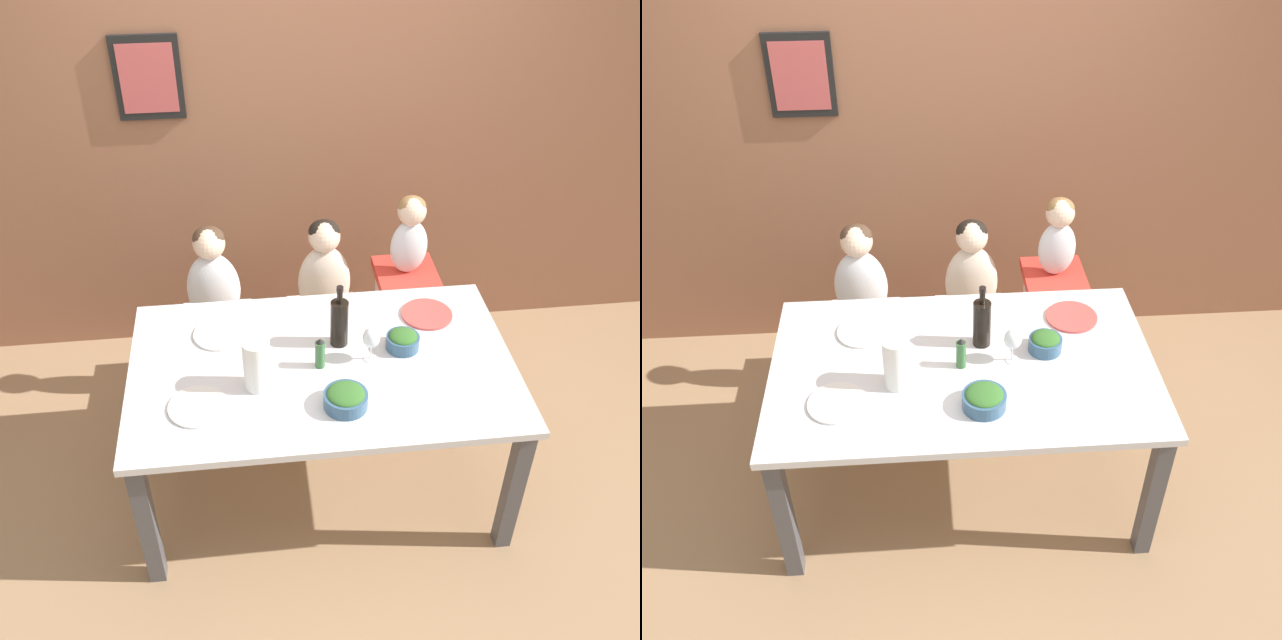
{
  "view_description": "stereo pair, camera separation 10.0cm",
  "coord_description": "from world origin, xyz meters",
  "views": [
    {
      "loc": [
        -0.28,
        -2.32,
        2.81
      ],
      "look_at": [
        0.0,
        0.08,
        0.95
      ],
      "focal_mm": 40.0,
      "sensor_mm": 36.0,
      "label": 1
    },
    {
      "loc": [
        -0.18,
        -2.33,
        2.81
      ],
      "look_at": [
        0.0,
        0.08,
        0.95
      ],
      "focal_mm": 40.0,
      "sensor_mm": 36.0,
      "label": 2
    }
  ],
  "objects": [
    {
      "name": "chair_far_left",
      "position": [
        -0.48,
        0.73,
        0.39
      ],
      "size": [
        0.38,
        0.4,
        0.47
      ],
      "color": "silver",
      "rests_on": "ground_plane"
    },
    {
      "name": "salad_bowl_large",
      "position": [
        0.06,
        -0.27,
        0.81
      ],
      "size": [
        0.18,
        0.18,
        0.09
      ],
      "color": "#335675",
      "rests_on": "dining_table"
    },
    {
      "name": "wine_glass_near",
      "position": [
        0.21,
        0.01,
        0.88
      ],
      "size": [
        0.08,
        0.08,
        0.17
      ],
      "color": "white",
      "rests_on": "dining_table"
    },
    {
      "name": "wall_back",
      "position": [
        -0.0,
        1.28,
        1.35
      ],
      "size": [
        10.0,
        0.09,
        2.7
      ],
      "color": "#8E5B42",
      "rests_on": "ground_plane"
    },
    {
      "name": "person_baby_right",
      "position": [
        0.53,
        0.73,
        0.97
      ],
      "size": [
        0.19,
        0.15,
        0.43
      ],
      "color": "silver",
      "rests_on": "chair_right_highchair"
    },
    {
      "name": "dinner_plate_back_left",
      "position": [
        -0.44,
        0.25,
        0.77
      ],
      "size": [
        0.24,
        0.24,
        0.01
      ],
      "color": "silver",
      "rests_on": "dining_table"
    },
    {
      "name": "dinner_plate_front_left",
      "position": [
        -0.53,
        -0.21,
        0.77
      ],
      "size": [
        0.24,
        0.24,
        0.01
      ],
      "color": "silver",
      "rests_on": "dining_table"
    },
    {
      "name": "condiment_bottle_hot_sauce",
      "position": [
        -0.01,
        -0.01,
        0.84
      ],
      "size": [
        0.04,
        0.04,
        0.15
      ],
      "color": "#336633",
      "rests_on": "dining_table"
    },
    {
      "name": "chair_far_center",
      "position": [
        0.1,
        0.73,
        0.39
      ],
      "size": [
        0.38,
        0.4,
        0.47
      ],
      "color": "silver",
      "rests_on": "ground_plane"
    },
    {
      "name": "paper_towel_roll",
      "position": [
        -0.28,
        -0.11,
        0.89
      ],
      "size": [
        0.11,
        0.11,
        0.24
      ],
      "color": "white",
      "rests_on": "dining_table"
    },
    {
      "name": "wine_bottle",
      "position": [
        0.09,
        0.13,
        0.89
      ],
      "size": [
        0.08,
        0.08,
        0.31
      ],
      "color": "black",
      "rests_on": "dining_table"
    },
    {
      "name": "person_child_left",
      "position": [
        -0.48,
        0.73,
        0.76
      ],
      "size": [
        0.27,
        0.17,
        0.58
      ],
      "color": "silver",
      "rests_on": "chair_far_left"
    },
    {
      "name": "chair_right_highchair",
      "position": [
        0.53,
        0.73,
        0.56
      ],
      "size": [
        0.32,
        0.34,
        0.72
      ],
      "color": "silver",
      "rests_on": "ground_plane"
    },
    {
      "name": "dinner_plate_back_right",
      "position": [
        0.53,
        0.29,
        0.77
      ],
      "size": [
        0.24,
        0.24,
        0.01
      ],
      "color": "#D14C47",
      "rests_on": "dining_table"
    },
    {
      "name": "person_child_center",
      "position": [
        0.1,
        0.73,
        0.76
      ],
      "size": [
        0.27,
        0.17,
        0.58
      ],
      "color": "beige",
      "rests_on": "chair_far_center"
    },
    {
      "name": "ground_plane",
      "position": [
        0.0,
        0.0,
        0.0
      ],
      "size": [
        14.0,
        14.0,
        0.0
      ],
      "primitive_type": "plane",
      "color": "#9E7A56"
    },
    {
      "name": "dining_table",
      "position": [
        0.0,
        0.0,
        0.68
      ],
      "size": [
        1.67,
        1.02,
        0.77
      ],
      "color": "silver",
      "rests_on": "ground_plane"
    },
    {
      "name": "salad_bowl_small",
      "position": [
        0.37,
        0.07,
        0.81
      ],
      "size": [
        0.15,
        0.15,
        0.09
      ],
      "color": "#335675",
      "rests_on": "dining_table"
    }
  ]
}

